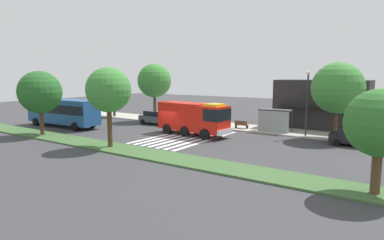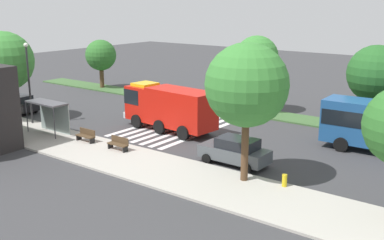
{
  "view_description": "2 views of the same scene",
  "coord_description": "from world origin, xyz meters",
  "px_view_note": "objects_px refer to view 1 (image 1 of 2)",
  "views": [
    {
      "loc": [
        22.11,
        -27.28,
        6.37
      ],
      "look_at": [
        2.6,
        1.24,
        1.66
      ],
      "focal_mm": 30.86,
      "sensor_mm": 36.0,
      "label": 1
    },
    {
      "loc": [
        -20.6,
        29.18,
        10.08
      ],
      "look_at": [
        0.02,
        1.88,
        1.33
      ],
      "focal_mm": 43.92,
      "sensor_mm": 36.0,
      "label": 2
    }
  ],
  "objects_px": {
    "parked_car_west": "(70,110)",
    "median_tree_far_west": "(40,92)",
    "median_tree_west": "(108,90)",
    "street_lamp": "(307,98)",
    "fire_truck": "(195,117)",
    "parked_car_mid": "(155,117)",
    "transit_bus": "(63,110)",
    "median_tree_center": "(380,124)",
    "sidewalk_tree_far_west": "(114,87)",
    "sidewalk_tree_center": "(338,88)",
    "parked_car_east": "(355,137)",
    "bench_near_shelter": "(241,124)",
    "bus_stop_shelter": "(274,116)",
    "bench_west_of_shelter": "(217,122)",
    "fire_hydrant": "(140,117)"
  },
  "relations": [
    {
      "from": "fire_truck",
      "to": "median_tree_west",
      "type": "xyz_separation_m",
      "value": [
        -2.68,
        -9.32,
        3.11
      ]
    },
    {
      "from": "bench_near_shelter",
      "to": "fire_hydrant",
      "type": "height_order",
      "value": "bench_near_shelter"
    },
    {
      "from": "street_lamp",
      "to": "median_tree_west",
      "type": "height_order",
      "value": "median_tree_west"
    },
    {
      "from": "parked_car_mid",
      "to": "transit_bus",
      "type": "height_order",
      "value": "transit_bus"
    },
    {
      "from": "fire_truck",
      "to": "street_lamp",
      "type": "xyz_separation_m",
      "value": [
        10.07,
        5.53,
        2.05
      ]
    },
    {
      "from": "median_tree_west",
      "to": "parked_car_east",
      "type": "bearing_deg",
      "value": 36.45
    },
    {
      "from": "median_tree_far_west",
      "to": "bus_stop_shelter",
      "type": "bearing_deg",
      "value": 38.68
    },
    {
      "from": "median_tree_center",
      "to": "transit_bus",
      "type": "bearing_deg",
      "value": 171.77
    },
    {
      "from": "fire_truck",
      "to": "median_tree_far_west",
      "type": "height_order",
      "value": "median_tree_far_west"
    },
    {
      "from": "parked_car_east",
      "to": "median_tree_west",
      "type": "xyz_separation_m",
      "value": [
        -17.66,
        -13.04,
        4.23
      ]
    },
    {
      "from": "parked_car_east",
      "to": "parked_car_west",
      "type": "bearing_deg",
      "value": 177.13
    },
    {
      "from": "fire_truck",
      "to": "bench_west_of_shelter",
      "type": "relative_size",
      "value": 5.26
    },
    {
      "from": "bench_west_of_shelter",
      "to": "sidewalk_tree_far_west",
      "type": "height_order",
      "value": "sidewalk_tree_far_west"
    },
    {
      "from": "transit_bus",
      "to": "median_tree_center",
      "type": "bearing_deg",
      "value": 169.71
    },
    {
      "from": "parked_car_east",
      "to": "median_tree_center",
      "type": "relative_size",
      "value": 0.81
    },
    {
      "from": "parked_car_west",
      "to": "median_tree_far_west",
      "type": "relative_size",
      "value": 0.66
    },
    {
      "from": "street_lamp",
      "to": "transit_bus",
      "type": "bearing_deg",
      "value": -159.87
    },
    {
      "from": "fire_hydrant",
      "to": "bench_west_of_shelter",
      "type": "bearing_deg",
      "value": 4.29
    },
    {
      "from": "bus_stop_shelter",
      "to": "median_tree_far_west",
      "type": "bearing_deg",
      "value": -141.32
    },
    {
      "from": "parked_car_mid",
      "to": "bus_stop_shelter",
      "type": "bearing_deg",
      "value": 10.06
    },
    {
      "from": "parked_car_west",
      "to": "parked_car_east",
      "type": "relative_size",
      "value": 0.98
    },
    {
      "from": "sidewalk_tree_far_west",
      "to": "median_tree_west",
      "type": "xyz_separation_m",
      "value": [
        16.14,
        -15.25,
        0.47
      ]
    },
    {
      "from": "fire_truck",
      "to": "bus_stop_shelter",
      "type": "xyz_separation_m",
      "value": [
        6.39,
        6.32,
        -0.09
      ]
    },
    {
      "from": "bus_stop_shelter",
      "to": "fire_hydrant",
      "type": "xyz_separation_m",
      "value": [
        -19.31,
        -0.89,
        -1.4
      ]
    },
    {
      "from": "sidewalk_tree_center",
      "to": "median_tree_center",
      "type": "distance_m",
      "value": 16.09
    },
    {
      "from": "parked_car_east",
      "to": "bus_stop_shelter",
      "type": "xyz_separation_m",
      "value": [
        -8.59,
        2.59,
        1.03
      ]
    },
    {
      "from": "sidewalk_tree_far_west",
      "to": "sidewalk_tree_center",
      "type": "relative_size",
      "value": 0.85
    },
    {
      "from": "sidewalk_tree_far_west",
      "to": "median_tree_far_west",
      "type": "height_order",
      "value": "median_tree_far_west"
    },
    {
      "from": "parked_car_mid",
      "to": "median_tree_far_west",
      "type": "xyz_separation_m",
      "value": [
        -4.48,
        -13.05,
        3.69
      ]
    },
    {
      "from": "sidewalk_tree_far_west",
      "to": "street_lamp",
      "type": "bearing_deg",
      "value": -0.79
    },
    {
      "from": "median_tree_center",
      "to": "median_tree_far_west",
      "type": "bearing_deg",
      "value": -180.0
    },
    {
      "from": "fire_truck",
      "to": "parked_car_mid",
      "type": "height_order",
      "value": "fire_truck"
    },
    {
      "from": "bus_stop_shelter",
      "to": "fire_hydrant",
      "type": "height_order",
      "value": "bus_stop_shelter"
    },
    {
      "from": "median_tree_west",
      "to": "street_lamp",
      "type": "bearing_deg",
      "value": 49.33
    },
    {
      "from": "bench_near_shelter",
      "to": "sidewalk_tree_far_west",
      "type": "relative_size",
      "value": 0.25
    },
    {
      "from": "parked_car_mid",
      "to": "parked_car_west",
      "type": "bearing_deg",
      "value": -179.7
    },
    {
      "from": "fire_truck",
      "to": "bench_west_of_shelter",
      "type": "distance_m",
      "value": 6.55
    },
    {
      "from": "fire_truck",
      "to": "parked_car_west",
      "type": "xyz_separation_m",
      "value": [
        -26.64,
        3.73,
        -1.08
      ]
    },
    {
      "from": "transit_bus",
      "to": "sidewalk_tree_center",
      "type": "distance_m",
      "value": 31.49
    },
    {
      "from": "fire_truck",
      "to": "median_tree_center",
      "type": "height_order",
      "value": "median_tree_center"
    },
    {
      "from": "sidewalk_tree_far_west",
      "to": "bench_near_shelter",
      "type": "bearing_deg",
      "value": 1.08
    },
    {
      "from": "parked_car_mid",
      "to": "sidewalk_tree_center",
      "type": "relative_size",
      "value": 0.6
    },
    {
      "from": "transit_bus",
      "to": "median_tree_center",
      "type": "distance_m",
      "value": 35.0
    },
    {
      "from": "transit_bus",
      "to": "median_tree_far_west",
      "type": "relative_size",
      "value": 1.63
    },
    {
      "from": "parked_car_west",
      "to": "median_tree_far_west",
      "type": "height_order",
      "value": "median_tree_far_west"
    },
    {
      "from": "parked_car_mid",
      "to": "parked_car_east",
      "type": "xyz_separation_m",
      "value": [
        23.64,
        -0.0,
        -0.04
      ]
    },
    {
      "from": "bench_near_shelter",
      "to": "median_tree_west",
      "type": "relative_size",
      "value": 0.23
    },
    {
      "from": "fire_truck",
      "to": "transit_bus",
      "type": "xyz_separation_m",
      "value": [
        -16.78,
        -4.31,
        0.07
      ]
    },
    {
      "from": "transit_bus",
      "to": "bench_near_shelter",
      "type": "xyz_separation_m",
      "value": [
        19.17,
        10.64,
        -1.45
      ]
    },
    {
      "from": "bench_near_shelter",
      "to": "bench_west_of_shelter",
      "type": "xyz_separation_m",
      "value": [
        -3.32,
        0.0,
        0.0
      ]
    }
  ]
}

